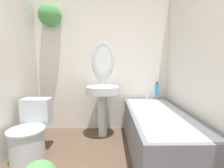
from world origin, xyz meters
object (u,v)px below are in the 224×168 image
(pedestal_sink, at_px, (103,98))
(bathtub, at_px, (159,133))
(toilet, at_px, (30,135))
(shampoo_bottle, at_px, (157,89))

(pedestal_sink, distance_m, bathtub, 1.00)
(toilet, bearing_deg, shampoo_bottle, 22.84)
(bathtub, bearing_deg, toilet, -178.35)
(bathtub, xyz_separation_m, shampoo_bottle, (0.16, 0.71, 0.46))
(toilet, relative_size, shampoo_bottle, 3.05)
(pedestal_sink, relative_size, shampoo_bottle, 3.94)
(pedestal_sink, xyz_separation_m, shampoo_bottle, (0.91, 0.14, 0.12))
(bathtub, bearing_deg, pedestal_sink, 142.63)
(toilet, xyz_separation_m, bathtub, (1.62, 0.05, -0.01))
(toilet, relative_size, pedestal_sink, 0.78)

